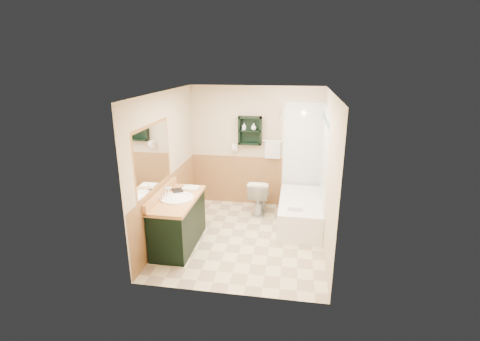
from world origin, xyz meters
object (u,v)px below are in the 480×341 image
object	(u,v)px
wall_shelf	(250,131)
soap_bottle_a	(244,128)
toilet	(259,196)
soap_bottle_b	(254,127)
bathtub	(300,212)
vanity_book	(172,185)
hair_dryer	(235,147)
vanity	(178,222)

from	to	relation	value
wall_shelf	soap_bottle_a	world-z (taller)	wall_shelf
soap_bottle_a	toilet	bearing A→B (deg)	-45.87
soap_bottle_a	soap_bottle_b	size ratio (longest dim) A/B	1.00
bathtub	vanity_book	xyz separation A→B (m)	(-2.08, -0.79, 0.68)
hair_dryer	vanity_book	bearing A→B (deg)	-115.57
bathtub	soap_bottle_a	xyz separation A→B (m)	(-1.14, 0.77, 1.35)
hair_dryer	bathtub	xyz separation A→B (m)	(1.33, -0.80, -0.95)
vanity	bathtub	bearing A→B (deg)	28.36
soap_bottle_a	hair_dryer	bearing A→B (deg)	170.94
wall_shelf	soap_bottle_a	bearing A→B (deg)	-177.44
vanity_book	soap_bottle_a	bearing A→B (deg)	32.05
soap_bottle_a	soap_bottle_b	bearing A→B (deg)	0.00
wall_shelf	vanity_book	distance (m)	1.99
toilet	hair_dryer	bearing A→B (deg)	-34.88
wall_shelf	bathtub	size ratio (longest dim) A/B	0.37
bathtub	vanity_book	distance (m)	2.33
wall_shelf	soap_bottle_a	xyz separation A→B (m)	(-0.11, -0.01, 0.05)
soap_bottle_a	bathtub	bearing A→B (deg)	-34.02
toilet	bathtub	bearing A→B (deg)	154.22
wall_shelf	soap_bottle_b	world-z (taller)	wall_shelf
vanity_book	hair_dryer	bearing A→B (deg)	37.79
hair_dryer	bathtub	world-z (taller)	hair_dryer
toilet	soap_bottle_b	world-z (taller)	soap_bottle_b
soap_bottle_a	vanity	bearing A→B (deg)	-113.47
vanity_book	toilet	bearing A→B (deg)	15.65
wall_shelf	soap_bottle_b	distance (m)	0.10
vanity	soap_bottle_b	bearing A→B (deg)	61.80
bathtub	soap_bottle_a	world-z (taller)	soap_bottle_a
vanity	bathtub	world-z (taller)	vanity
wall_shelf	bathtub	bearing A→B (deg)	-37.00
vanity	soap_bottle_b	distance (m)	2.38
bathtub	wall_shelf	bearing A→B (deg)	143.00
wall_shelf	bathtub	world-z (taller)	wall_shelf
vanity_book	soap_bottle_b	bearing A→B (deg)	27.36
vanity_book	vanity	bearing A→B (deg)	-82.72
hair_dryer	bathtub	distance (m)	1.82
soap_bottle_a	soap_bottle_b	world-z (taller)	soap_bottle_b
hair_dryer	toilet	world-z (taller)	hair_dryer
vanity	soap_bottle_a	world-z (taller)	soap_bottle_a
wall_shelf	toilet	world-z (taller)	wall_shelf
bathtub	vanity_book	world-z (taller)	vanity_book
toilet	vanity_book	xyz separation A→B (m)	(-1.31, -1.19, 0.58)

